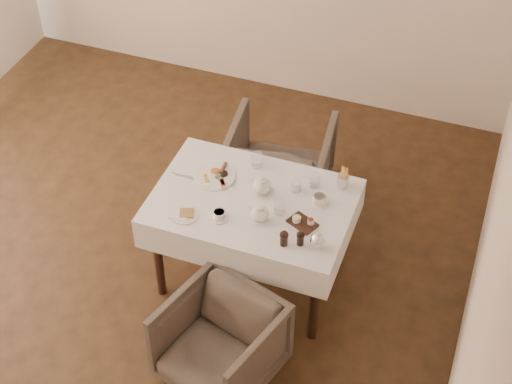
{
  "coord_description": "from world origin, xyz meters",
  "views": [
    {
      "loc": [
        2.07,
        -3.13,
        4.22
      ],
      "look_at": [
        0.82,
        0.27,
        0.82
      ],
      "focal_mm": 55.0,
      "sensor_mm": 36.0,
      "label": 1
    }
  ],
  "objects_px": {
    "armchair_far": "(279,167)",
    "teapot_centre": "(262,185)",
    "table": "(252,213)",
    "armchair_near": "(220,343)",
    "breakfast_plate": "(215,176)"
  },
  "relations": [
    {
      "from": "armchair_far",
      "to": "breakfast_plate",
      "type": "height_order",
      "value": "breakfast_plate"
    },
    {
      "from": "table",
      "to": "breakfast_plate",
      "type": "bearing_deg",
      "value": 158.51
    },
    {
      "from": "table",
      "to": "armchair_near",
      "type": "distance_m",
      "value": 0.87
    },
    {
      "from": "table",
      "to": "armchair_near",
      "type": "bearing_deg",
      "value": -83.83
    },
    {
      "from": "armchair_far",
      "to": "breakfast_plate",
      "type": "xyz_separation_m",
      "value": [
        -0.22,
        -0.68,
        0.42
      ]
    },
    {
      "from": "armchair_near",
      "to": "teapot_centre",
      "type": "height_order",
      "value": "teapot_centre"
    },
    {
      "from": "table",
      "to": "armchair_far",
      "type": "relative_size",
      "value": 1.67
    },
    {
      "from": "table",
      "to": "armchair_far",
      "type": "bearing_deg",
      "value": 95.92
    },
    {
      "from": "breakfast_plate",
      "to": "teapot_centre",
      "type": "distance_m",
      "value": 0.35
    },
    {
      "from": "armchair_near",
      "to": "armchair_far",
      "type": "height_order",
      "value": "armchair_far"
    },
    {
      "from": "armchair_far",
      "to": "teapot_centre",
      "type": "bearing_deg",
      "value": 92.88
    },
    {
      "from": "breakfast_plate",
      "to": "teapot_centre",
      "type": "xyz_separation_m",
      "value": [
        0.34,
        -0.04,
        0.06
      ]
    },
    {
      "from": "armchair_near",
      "to": "armchair_far",
      "type": "relative_size",
      "value": 0.86
    },
    {
      "from": "armchair_near",
      "to": "armchair_far",
      "type": "xyz_separation_m",
      "value": [
        -0.17,
        1.6,
        0.05
      ]
    },
    {
      "from": "armchair_near",
      "to": "breakfast_plate",
      "type": "height_order",
      "value": "breakfast_plate"
    }
  ]
}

